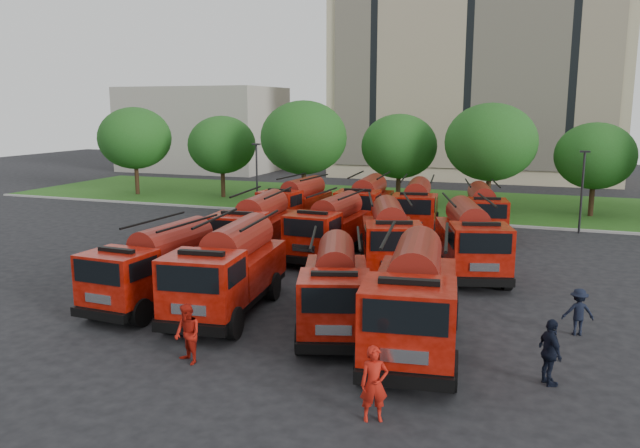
# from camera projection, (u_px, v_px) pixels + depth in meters

# --- Properties ---
(ground) EXTENTS (140.00, 140.00, 0.00)m
(ground) POSITION_uv_depth(u_px,v_px,m) (295.00, 289.00, 26.78)
(ground) COLOR black
(ground) RESTS_ON ground
(lawn) EXTENTS (70.00, 16.00, 0.12)m
(lawn) POSITION_uv_depth(u_px,v_px,m) (415.00, 202.00, 50.78)
(lawn) COLOR #214B14
(lawn) RESTS_ON ground
(curb) EXTENTS (70.00, 0.30, 0.14)m
(curb) POSITION_uv_depth(u_px,v_px,m) (392.00, 219.00, 43.30)
(curb) COLOR gray
(curb) RESTS_ON ground
(apartment_building) EXTENTS (30.00, 14.18, 25.00)m
(apartment_building) POSITION_uv_depth(u_px,v_px,m) (477.00, 62.00, 68.07)
(apartment_building) COLOR #C2B790
(apartment_building) RESTS_ON ground
(side_building) EXTENTS (18.00, 12.00, 10.00)m
(side_building) POSITION_uv_depth(u_px,v_px,m) (204.00, 129.00, 76.54)
(side_building) COLOR gray
(side_building) RESTS_ON ground
(tree_0) EXTENTS (6.30, 6.30, 7.70)m
(tree_0) POSITION_uv_depth(u_px,v_px,m) (135.00, 138.00, 54.21)
(tree_0) COLOR #382314
(tree_0) RESTS_ON ground
(tree_1) EXTENTS (5.71, 5.71, 6.98)m
(tree_1) POSITION_uv_depth(u_px,v_px,m) (222.00, 145.00, 52.54)
(tree_1) COLOR #382314
(tree_1) RESTS_ON ground
(tree_2) EXTENTS (6.72, 6.72, 8.22)m
(tree_2) POSITION_uv_depth(u_px,v_px,m) (304.00, 138.00, 48.32)
(tree_2) COLOR #382314
(tree_2) RESTS_ON ground
(tree_3) EXTENTS (5.88, 5.88, 7.19)m
(tree_3) POSITION_uv_depth(u_px,v_px,m) (399.00, 146.00, 48.41)
(tree_3) COLOR #382314
(tree_3) RESTS_ON ground
(tree_4) EXTENTS (6.55, 6.55, 8.01)m
(tree_4) POSITION_uv_depth(u_px,v_px,m) (491.00, 142.00, 44.58)
(tree_4) COLOR #382314
(tree_4) RESTS_ON ground
(tree_5) EXTENTS (5.46, 5.46, 6.68)m
(tree_5) POSITION_uv_depth(u_px,v_px,m) (595.00, 156.00, 43.32)
(tree_5) COLOR #382314
(tree_5) RESTS_ON ground
(lamp_post_0) EXTENTS (0.60, 0.25, 5.11)m
(lamp_post_0) POSITION_uv_depth(u_px,v_px,m) (257.00, 174.00, 45.48)
(lamp_post_0) COLOR black
(lamp_post_0) RESTS_ON ground
(lamp_post_1) EXTENTS (0.60, 0.25, 5.11)m
(lamp_post_1) POSITION_uv_depth(u_px,v_px,m) (582.00, 187.00, 38.11)
(lamp_post_1) COLOR black
(lamp_post_1) RESTS_ON ground
(fire_truck_0) EXTENTS (2.76, 6.87, 3.07)m
(fire_truck_0) POSITION_uv_depth(u_px,v_px,m) (157.00, 266.00, 24.61)
(fire_truck_0) COLOR black
(fire_truck_0) RESTS_ON ground
(fire_truck_1) EXTENTS (3.39, 7.56, 3.33)m
(fire_truck_1) POSITION_uv_depth(u_px,v_px,m) (229.00, 269.00, 23.57)
(fire_truck_1) COLOR black
(fire_truck_1) RESTS_ON ground
(fire_truck_2) EXTENTS (4.14, 6.96, 3.00)m
(fire_truck_2) POSITION_uv_depth(u_px,v_px,m) (335.00, 287.00, 21.82)
(fire_truck_2) COLOR black
(fire_truck_2) RESTS_ON ground
(fire_truck_3) EXTENTS (3.65, 7.89, 3.46)m
(fire_truck_3) POSITION_uv_depth(u_px,v_px,m) (413.00, 298.00, 19.81)
(fire_truck_3) COLOR black
(fire_truck_3) RESTS_ON ground
(fire_truck_4) EXTENTS (3.18, 7.37, 3.26)m
(fire_truck_4) POSITION_uv_depth(u_px,v_px,m) (255.00, 228.00, 31.73)
(fire_truck_4) COLOR black
(fire_truck_4) RESTS_ON ground
(fire_truck_5) EXTENTS (2.78, 6.99, 3.13)m
(fire_truck_5) POSITION_uv_depth(u_px,v_px,m) (330.00, 227.00, 32.31)
(fire_truck_5) COLOR black
(fire_truck_5) RESTS_ON ground
(fire_truck_6) EXTENTS (4.45, 7.52, 3.24)m
(fire_truck_6) POSITION_uv_depth(u_px,v_px,m) (390.00, 238.00, 29.46)
(fire_truck_6) COLOR black
(fire_truck_6) RESTS_ON ground
(fire_truck_7) EXTENTS (4.36, 7.58, 3.27)m
(fire_truck_7) POSITION_uv_depth(u_px,v_px,m) (470.00, 239.00, 29.01)
(fire_truck_7) COLOR black
(fire_truck_7) RESTS_ON ground
(fire_truck_8) EXTENTS (2.93, 6.92, 3.07)m
(fire_truck_8) POSITION_uv_depth(u_px,v_px,m) (296.00, 203.00, 40.70)
(fire_truck_8) COLOR black
(fire_truck_8) RESTS_ON ground
(fire_truck_9) EXTENTS (3.06, 7.42, 3.30)m
(fire_truck_9) POSITION_uv_depth(u_px,v_px,m) (366.00, 204.00, 39.48)
(fire_truck_9) COLOR black
(fire_truck_9) RESTS_ON ground
(fire_truck_10) EXTENTS (3.34, 7.34, 3.22)m
(fire_truck_10) POSITION_uv_depth(u_px,v_px,m) (416.00, 207.00, 38.33)
(fire_truck_10) COLOR black
(fire_truck_10) RESTS_ON ground
(fire_truck_11) EXTENTS (3.53, 6.98, 3.04)m
(fire_truck_11) POSITION_uv_depth(u_px,v_px,m) (482.00, 211.00, 37.53)
(fire_truck_11) COLOR black
(fire_truck_11) RESTS_ON ground
(firefighter_0) EXTENTS (0.86, 0.76, 1.94)m
(firefighter_0) POSITION_uv_depth(u_px,v_px,m) (373.00, 420.00, 15.62)
(firefighter_0) COLOR #A0150C
(firefighter_0) RESTS_ON ground
(firefighter_1) EXTENTS (1.03, 0.88, 1.86)m
(firefighter_1) POSITION_uv_depth(u_px,v_px,m) (189.00, 363.00, 19.10)
(firefighter_1) COLOR #A0150C
(firefighter_1) RESTS_ON ground
(firefighter_2) EXTENTS (1.09, 1.30, 1.93)m
(firefighter_2) POSITION_uv_depth(u_px,v_px,m) (548.00, 384.00, 17.62)
(firefighter_2) COLOR black
(firefighter_2) RESTS_ON ground
(firefighter_3) EXTENTS (1.16, 0.77, 1.64)m
(firefighter_3) POSITION_uv_depth(u_px,v_px,m) (576.00, 335.00, 21.48)
(firefighter_3) COLOR black
(firefighter_3) RESTS_ON ground
(firefighter_4) EXTENTS (1.04, 0.96, 1.78)m
(firefighter_4) POSITION_uv_depth(u_px,v_px,m) (255.00, 274.00, 29.20)
(firefighter_4) COLOR #A0150C
(firefighter_4) RESTS_ON ground
(firefighter_5) EXTENTS (1.61, 1.35, 1.62)m
(firefighter_5) POSITION_uv_depth(u_px,v_px,m) (488.00, 276.00, 28.95)
(firefighter_5) COLOR #A0150C
(firefighter_5) RESTS_ON ground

